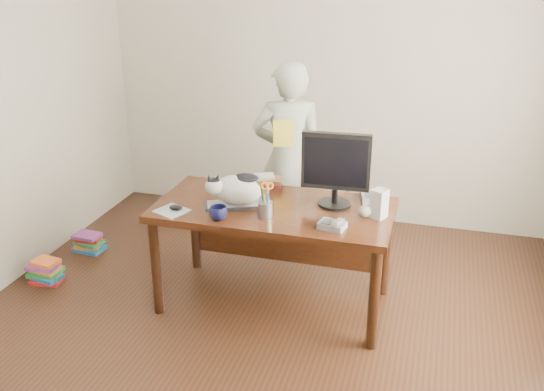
{
  "coord_description": "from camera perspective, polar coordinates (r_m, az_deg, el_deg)",
  "views": [
    {
      "loc": [
        1.02,
        -3.01,
        2.36
      ],
      "look_at": [
        0.0,
        0.55,
        0.85
      ],
      "focal_mm": 40.0,
      "sensor_mm": 36.0,
      "label": 1
    }
  ],
  "objects": [
    {
      "name": "book_pile_b",
      "position": [
        5.34,
        -16.86,
        -4.25
      ],
      "size": [
        0.26,
        0.2,
        0.15
      ],
      "color": "#1A599D",
      "rests_on": "ground"
    },
    {
      "name": "mouse",
      "position": [
        4.07,
        -9.04,
        -1.12
      ],
      "size": [
        0.11,
        0.09,
        0.04
      ],
      "rotation": [
        0.0,
        0.0,
        -0.4
      ],
      "color": "black",
      "rests_on": "mousepad"
    },
    {
      "name": "room",
      "position": [
        3.34,
        -2.61,
        4.52
      ],
      "size": [
        4.5,
        4.5,
        4.5
      ],
      "color": "black",
      "rests_on": "ground"
    },
    {
      "name": "coffee_mug",
      "position": [
        3.89,
        -5.06,
        -1.65
      ],
      "size": [
        0.15,
        0.15,
        0.09
      ],
      "primitive_type": "imported",
      "rotation": [
        0.0,
        0.0,
        0.38
      ],
      "color": "black",
      "rests_on": "desk"
    },
    {
      "name": "phone",
      "position": [
        3.78,
        5.73,
        -2.76
      ],
      "size": [
        0.18,
        0.15,
        0.07
      ],
      "rotation": [
        0.0,
        0.0,
        -0.21
      ],
      "color": "slate",
      "rests_on": "desk"
    },
    {
      "name": "baseball",
      "position": [
        3.96,
        8.73,
        -1.47
      ],
      "size": [
        0.08,
        0.08,
        0.08
      ],
      "rotation": [
        0.0,
        0.0,
        -0.29
      ],
      "color": "beige",
      "rests_on": "desk"
    },
    {
      "name": "pen_cup",
      "position": [
        3.89,
        -0.6,
        -1.16
      ],
      "size": [
        0.12,
        0.12,
        0.25
      ],
      "rotation": [
        0.0,
        0.0,
        0.34
      ],
      "color": "gray",
      "rests_on": "desk"
    },
    {
      "name": "cat",
      "position": [
        4.05,
        -3.47,
        0.61
      ],
      "size": [
        0.41,
        0.32,
        0.24
      ],
      "rotation": [
        0.0,
        0.0,
        0.41
      ],
      "color": "silver",
      "rests_on": "keyboard"
    },
    {
      "name": "calculator",
      "position": [
        4.23,
        9.27,
        -0.14
      ],
      "size": [
        0.17,
        0.21,
        0.05
      ],
      "rotation": [
        0.0,
        0.0,
        0.27
      ],
      "color": "slate",
      "rests_on": "desk"
    },
    {
      "name": "desk",
      "position": [
        4.22,
        0.48,
        -2.48
      ],
      "size": [
        1.6,
        0.8,
        0.75
      ],
      "color": "black",
      "rests_on": "ground"
    },
    {
      "name": "mousepad",
      "position": [
        4.07,
        -9.4,
        -1.44
      ],
      "size": [
        0.26,
        0.25,
        0.0
      ],
      "rotation": [
        0.0,
        0.0,
        -0.4
      ],
      "color": "#A0A5AC",
      "rests_on": "desk"
    },
    {
      "name": "speaker",
      "position": [
        3.95,
        10.05,
        -0.75
      ],
      "size": [
        0.12,
        0.12,
        0.19
      ],
      "rotation": [
        0.0,
        0.0,
        -0.43
      ],
      "color": "#AFAEB1",
      "rests_on": "desk"
    },
    {
      "name": "held_book",
      "position": [
        4.66,
        1.04,
        5.85
      ],
      "size": [
        0.17,
        0.13,
        0.21
      ],
      "rotation": [
        0.0,
        0.0,
        0.28
      ],
      "color": "gold",
      "rests_on": "person"
    },
    {
      "name": "monitor",
      "position": [
        4.01,
        6.03,
        2.8
      ],
      "size": [
        0.46,
        0.23,
        0.51
      ],
      "rotation": [
        0.0,
        0.0,
        0.05
      ],
      "color": "black",
      "rests_on": "desk"
    },
    {
      "name": "person",
      "position": [
        4.9,
        1.54,
        3.51
      ],
      "size": [
        0.66,
        0.52,
        1.59
      ],
      "primitive_type": "imported",
      "rotation": [
        0.0,
        0.0,
        3.42
      ],
      "color": "beige",
      "rests_on": "ground"
    },
    {
      "name": "keyboard",
      "position": [
        4.09,
        -3.25,
        -0.84
      ],
      "size": [
        0.47,
        0.33,
        0.03
      ],
      "rotation": [
        0.0,
        0.0,
        0.41
      ],
      "color": "black",
      "rests_on": "desk"
    },
    {
      "name": "book_stack",
      "position": [
        4.42,
        -0.56,
        1.32
      ],
      "size": [
        0.27,
        0.23,
        0.09
      ],
      "rotation": [
        0.0,
        0.0,
        0.29
      ],
      "color": "#431216",
      "rests_on": "desk"
    },
    {
      "name": "book_pile_a",
      "position": [
        4.95,
        -20.52,
        -6.71
      ],
      "size": [
        0.27,
        0.22,
        0.18
      ],
      "color": "#B11919",
      "rests_on": "ground"
    }
  ]
}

